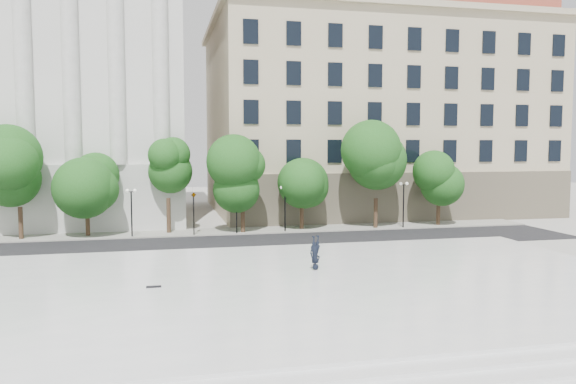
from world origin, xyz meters
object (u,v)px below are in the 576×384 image
traffic_light_east (236,193)px  skateboard (154,287)px  traffic_light_west (193,192)px  person_lying (315,265)px

traffic_light_east → skateboard: size_ratio=5.53×
traffic_light_west → skateboard: (-3.06, -18.78, -3.25)m
traffic_light_west → traffic_light_east: bearing=0.0°
traffic_light_west → skateboard: 19.31m
traffic_light_east → skateboard: traffic_light_east is taller
traffic_light_east → person_lying: (2.38, -16.65, -2.89)m
traffic_light_west → traffic_light_east: (3.63, 0.00, -0.13)m
traffic_light_west → traffic_light_east: traffic_light_west is taller
traffic_light_east → person_lying: traffic_light_east is taller
skateboard → person_lying: bearing=13.4°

